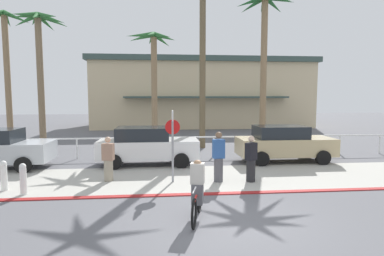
# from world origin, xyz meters

# --- Properties ---
(ground_plane) EXTENTS (80.00, 80.00, 0.00)m
(ground_plane) POSITION_xyz_m (0.00, 10.00, 0.00)
(ground_plane) COLOR #5B5B60
(sidewalk_strip) EXTENTS (44.00, 4.00, 0.02)m
(sidewalk_strip) POSITION_xyz_m (0.00, 4.20, 0.01)
(sidewalk_strip) COLOR #ADAAA0
(sidewalk_strip) RESTS_ON ground
(curb_paint) EXTENTS (44.00, 0.24, 0.03)m
(curb_paint) POSITION_xyz_m (0.00, 2.20, 0.01)
(curb_paint) COLOR maroon
(curb_paint) RESTS_ON ground
(building_backdrop) EXTENTS (21.92, 10.52, 6.80)m
(building_backdrop) POSITION_xyz_m (2.70, 26.55, 3.42)
(building_backdrop) COLOR beige
(building_backdrop) RESTS_ON ground
(rail_fence) EXTENTS (24.87, 0.08, 1.04)m
(rail_fence) POSITION_xyz_m (0.00, 8.50, 0.84)
(rail_fence) COLOR white
(rail_fence) RESTS_ON ground
(stop_sign_bike_lane) EXTENTS (0.52, 0.56, 2.56)m
(stop_sign_bike_lane) POSITION_xyz_m (-1.14, 3.72, 1.68)
(stop_sign_bike_lane) COLOR gray
(stop_sign_bike_lane) RESTS_ON ground
(bollard_0) EXTENTS (0.20, 0.20, 1.00)m
(bollard_0) POSITION_xyz_m (-5.80, 2.68, 0.52)
(bollard_0) COLOR white
(bollard_0) RESTS_ON ground
(bollard_1) EXTENTS (0.20, 0.20, 1.00)m
(bollard_1) POSITION_xyz_m (-6.60, 3.20, 0.52)
(bollard_1) COLOR white
(bollard_1) RESTS_ON ground
(palm_tree_1) EXTENTS (3.15, 3.47, 8.33)m
(palm_tree_1) POSITION_xyz_m (-11.04, 13.82, 6.10)
(palm_tree_1) COLOR #846B4C
(palm_tree_1) RESTS_ON ground
(palm_tree_2) EXTENTS (3.07, 3.37, 7.75)m
(palm_tree_2) POSITION_xyz_m (-8.29, 11.73, 5.98)
(palm_tree_2) COLOR #756047
(palm_tree_2) RESTS_ON ground
(palm_tree_3) EXTENTS (2.97, 2.96, 6.91)m
(palm_tree_3) POSITION_xyz_m (-1.94, 12.25, 5.17)
(palm_tree_3) COLOR #846B4C
(palm_tree_3) RESTS_ON ground
(palm_tree_4) EXTENTS (3.66, 3.20, 9.91)m
(palm_tree_4) POSITION_xyz_m (0.93, 11.34, 7.00)
(palm_tree_4) COLOR brown
(palm_tree_4) RESTS_ON ground
(palm_tree_5) EXTENTS (3.46, 3.45, 8.72)m
(palm_tree_5) POSITION_xyz_m (4.29, 10.51, 6.68)
(palm_tree_5) COLOR #846B4C
(palm_tree_5) RESTS_ON ground
(car_white_1) EXTENTS (4.40, 2.02, 1.69)m
(car_white_1) POSITION_xyz_m (-2.16, 6.82, 0.87)
(car_white_1) COLOR white
(car_white_1) RESTS_ON ground
(car_tan_2) EXTENTS (4.40, 2.02, 1.69)m
(car_tan_2) POSITION_xyz_m (4.17, 6.87, 0.87)
(car_tan_2) COLOR tan
(car_tan_2) RESTS_ON ground
(cyclist_red_0) EXTENTS (0.48, 1.78, 1.50)m
(cyclist_red_0) POSITION_xyz_m (-0.66, 0.30, 0.69)
(cyclist_red_0) COLOR black
(cyclist_red_0) RESTS_ON ground
(pedestrian_0) EXTENTS (0.44, 0.37, 1.62)m
(pedestrian_0) POSITION_xyz_m (-3.44, 4.10, 0.74)
(pedestrian_0) COLOR gray
(pedestrian_0) RESTS_ON ground
(pedestrian_1) EXTENTS (0.44, 0.37, 1.81)m
(pedestrian_1) POSITION_xyz_m (0.48, 3.60, 0.84)
(pedestrian_1) COLOR #4C4C51
(pedestrian_1) RESTS_ON ground
(pedestrian_2) EXTENTS (0.48, 0.45, 1.67)m
(pedestrian_2) POSITION_xyz_m (1.63, 3.50, 0.77)
(pedestrian_2) COLOR #232326
(pedestrian_2) RESTS_ON ground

